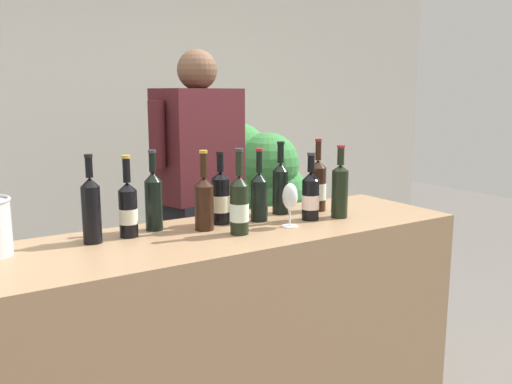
{
  "coord_description": "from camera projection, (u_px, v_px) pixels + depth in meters",
  "views": [
    {
      "loc": [
        -1.04,
        -1.91,
        1.48
      ],
      "look_at": [
        0.16,
        0.0,
        1.06
      ],
      "focal_mm": 38.16,
      "sensor_mm": 36.0,
      "label": 1
    }
  ],
  "objects": [
    {
      "name": "wall_back",
      "position": [
        63.0,
        102.0,
        4.31
      ],
      "size": [
        8.0,
        0.1,
        2.8
      ],
      "primitive_type": "cube",
      "color": "beige",
      "rests_on": "ground_plane"
    },
    {
      "name": "counter",
      "position": [
        223.0,
        335.0,
        2.32
      ],
      "size": [
        2.14,
        0.62,
        0.91
      ],
      "primitive_type": "cube",
      "color": "#9E7A56",
      "rests_on": "ground_plane"
    },
    {
      "name": "wine_bottle_0",
      "position": [
        318.0,
        186.0,
        2.62
      ],
      "size": [
        0.08,
        0.08,
        0.35
      ],
      "color": "black",
      "rests_on": "counter"
    },
    {
      "name": "wine_bottle_1",
      "position": [
        259.0,
        195.0,
        2.41
      ],
      "size": [
        0.08,
        0.08,
        0.32
      ],
      "color": "black",
      "rests_on": "counter"
    },
    {
      "name": "wine_bottle_2",
      "position": [
        221.0,
        198.0,
        2.36
      ],
      "size": [
        0.08,
        0.08,
        0.32
      ],
      "color": "black",
      "rests_on": "counter"
    },
    {
      "name": "wine_bottle_3",
      "position": [
        239.0,
        204.0,
        2.18
      ],
      "size": [
        0.08,
        0.08,
        0.35
      ],
      "color": "black",
      "rests_on": "counter"
    },
    {
      "name": "wine_bottle_4",
      "position": [
        311.0,
        196.0,
        2.43
      ],
      "size": [
        0.08,
        0.08,
        0.3
      ],
      "color": "black",
      "rests_on": "counter"
    },
    {
      "name": "wine_bottle_5",
      "position": [
        340.0,
        189.0,
        2.47
      ],
      "size": [
        0.07,
        0.07,
        0.33
      ],
      "color": "black",
      "rests_on": "counter"
    },
    {
      "name": "wine_bottle_6",
      "position": [
        128.0,
        209.0,
        2.14
      ],
      "size": [
        0.07,
        0.07,
        0.33
      ],
      "color": "black",
      "rests_on": "counter"
    },
    {
      "name": "wine_bottle_7",
      "position": [
        280.0,
        186.0,
        2.55
      ],
      "size": [
        0.07,
        0.07,
        0.34
      ],
      "color": "black",
      "rests_on": "counter"
    },
    {
      "name": "wine_bottle_8",
      "position": [
        154.0,
        199.0,
        2.24
      ],
      "size": [
        0.07,
        0.07,
        0.33
      ],
      "color": "black",
      "rests_on": "counter"
    },
    {
      "name": "wine_bottle_9",
      "position": [
        204.0,
        201.0,
        2.25
      ],
      "size": [
        0.08,
        0.08,
        0.33
      ],
      "color": "black",
      "rests_on": "counter"
    },
    {
      "name": "wine_bottle_10",
      "position": [
        91.0,
        208.0,
        2.05
      ],
      "size": [
        0.07,
        0.07,
        0.34
      ],
      "color": "black",
      "rests_on": "counter"
    },
    {
      "name": "wine_glass",
      "position": [
        290.0,
        198.0,
        2.3
      ],
      "size": [
        0.07,
        0.07,
        0.19
      ],
      "color": "silver",
      "rests_on": "counter"
    },
    {
      "name": "person_server",
      "position": [
        200.0,
        218.0,
        2.87
      ],
      "size": [
        0.59,
        0.34,
        1.69
      ],
      "color": "black",
      "rests_on": "ground_plane"
    },
    {
      "name": "potted_shrub",
      "position": [
        262.0,
        190.0,
        3.77
      ],
      "size": [
        0.66,
        0.64,
        1.27
      ],
      "color": "brown",
      "rests_on": "ground_plane"
    }
  ]
}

